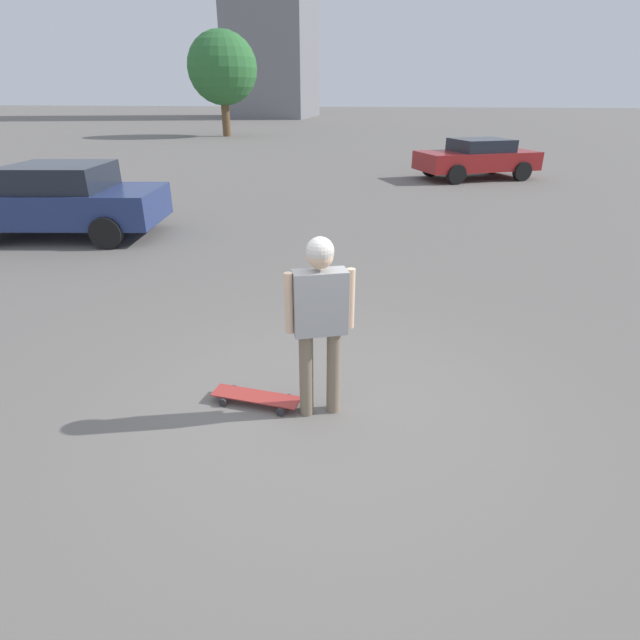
% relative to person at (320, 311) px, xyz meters
% --- Properties ---
extents(ground_plane, '(220.00, 220.00, 0.00)m').
position_rel_person_xyz_m(ground_plane, '(0.00, 0.00, -1.06)').
color(ground_plane, slate).
extents(person, '(0.59, 0.36, 1.73)m').
position_rel_person_xyz_m(person, '(0.00, 0.00, 0.00)').
color(person, '#7A6B56').
rests_on(person, ground_plane).
extents(skateboard, '(0.90, 0.35, 0.09)m').
position_rel_person_xyz_m(skateboard, '(0.64, -0.02, -0.99)').
color(skateboard, '#A5332D').
rests_on(skateboard, ground_plane).
extents(car_parked_near, '(4.38, 2.57, 1.48)m').
position_rel_person_xyz_m(car_parked_near, '(6.44, -5.48, -0.30)').
color(car_parked_near, navy).
rests_on(car_parked_near, ground_plane).
extents(car_parked_far, '(4.48, 3.41, 1.34)m').
position_rel_person_xyz_m(car_parked_far, '(-3.05, -15.00, -0.35)').
color(car_parked_far, maroon).
rests_on(car_parked_far, ground_plane).
extents(building_block_distant, '(8.93, 12.44, 23.66)m').
position_rel_person_xyz_m(building_block_distant, '(16.02, -61.11, 10.76)').
color(building_block_distant, slate).
rests_on(building_block_distant, ground_plane).
extents(tree_distant, '(4.62, 4.62, 6.60)m').
position_rel_person_xyz_m(tree_distant, '(12.01, -31.60, 3.20)').
color(tree_distant, brown).
rests_on(tree_distant, ground_plane).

